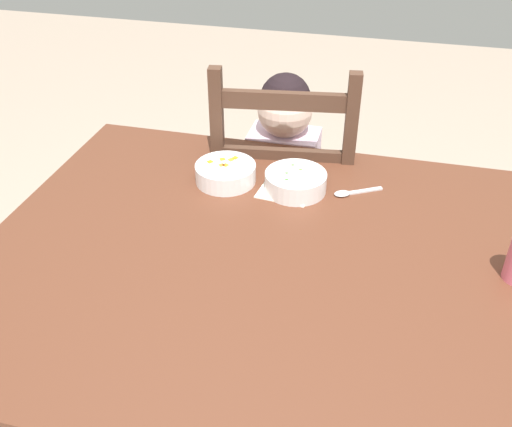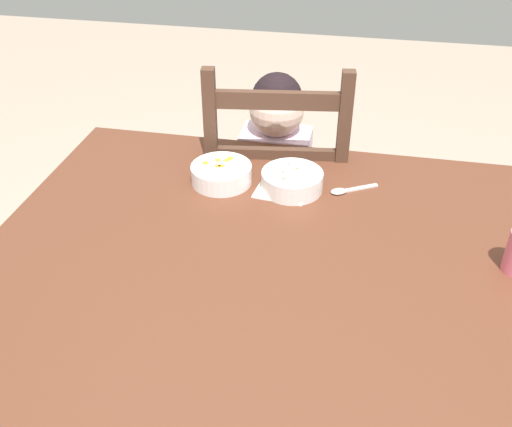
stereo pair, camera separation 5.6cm
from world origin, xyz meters
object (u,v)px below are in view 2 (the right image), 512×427
at_px(bowl_of_peas, 292,180).
at_px(spoon, 346,190).
at_px(dining_chair, 276,211).
at_px(child_figure, 274,171).
at_px(dining_table, 265,285).
at_px(bowl_of_carrots, 221,173).

distance_m(bowl_of_peas, spoon, 0.15).
bearing_deg(dining_chair, bowl_of_peas, -73.14).
relative_size(child_figure, bowl_of_peas, 5.69).
bearing_deg(spoon, dining_chair, 129.85).
bearing_deg(dining_table, dining_chair, 96.97).
bearing_deg(child_figure, dining_chair, 5.07).
bearing_deg(spoon, child_figure, 130.89).
distance_m(dining_table, child_figure, 0.59).
bearing_deg(bowl_of_carrots, dining_chair, 70.29).
xyz_separation_m(child_figure, bowl_of_carrots, (-0.10, -0.29, 0.15)).
height_order(child_figure, spoon, child_figure).
distance_m(dining_table, spoon, 0.36).
bearing_deg(spoon, dining_table, -117.49).
distance_m(dining_chair, bowl_of_carrots, 0.44).
height_order(child_figure, bowl_of_peas, child_figure).
bearing_deg(bowl_of_peas, child_figure, 108.33).
distance_m(bowl_of_peas, bowl_of_carrots, 0.19).
distance_m(dining_table, bowl_of_carrots, 0.36).
xyz_separation_m(dining_table, dining_chair, (-0.07, 0.59, -0.19)).
height_order(bowl_of_carrots, spoon, bowl_of_carrots).
height_order(bowl_of_peas, spoon, bowl_of_peas).
relative_size(dining_table, spoon, 10.21).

